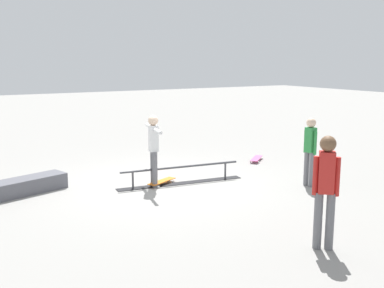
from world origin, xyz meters
TOP-DOWN VIEW (x-y plane):
  - ground_plane at (0.00, 0.00)m, footprint 60.00×60.00m
  - grind_rail at (-0.34, 0.16)m, footprint 2.99×0.63m
  - skate_ledge at (3.04, -0.76)m, footprint 2.13×1.10m
  - skater_main at (0.30, 0.09)m, footprint 0.34×1.28m
  - skateboard_main at (0.07, 0.02)m, footprint 0.81×0.52m
  - bystander_red_shirt at (-0.41, 4.43)m, footprint 0.34×0.32m
  - bystander_green_shirt at (-2.72, 1.77)m, footprint 0.21×0.35m
  - loose_skateboard_pink at (-3.30, -0.84)m, footprint 0.74×0.67m

SIDE VIEW (x-z plane):
  - ground_plane at x=0.00m, z-range 0.00..0.00m
  - skateboard_main at x=0.07m, z-range 0.03..0.12m
  - loose_skateboard_pink at x=-3.30m, z-range 0.03..0.12m
  - skate_ledge at x=3.04m, z-range 0.00..0.33m
  - grind_rail at x=-0.34m, z-range -0.03..0.39m
  - bystander_green_shirt at x=-2.72m, z-range 0.10..1.64m
  - skater_main at x=0.30m, z-range 0.13..1.73m
  - bystander_red_shirt at x=-0.41m, z-range 0.11..1.83m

